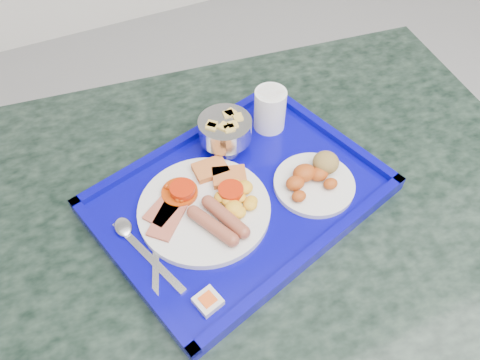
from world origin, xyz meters
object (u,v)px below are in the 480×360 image
Objects in this scene: tray at (240,196)px; juice_cup at (270,108)px; bread_plate at (315,178)px; main_plate at (208,205)px; fruit_bowl at (225,130)px; table at (233,254)px.

juice_cup is at bearing 45.91° from tray.
bread_plate is at bearing -88.86° from juice_cup.
juice_cup is (0.13, 0.14, 0.05)m from tray.
fruit_bowl is (0.09, 0.13, 0.03)m from main_plate.
main_plate is 2.64× the size of juice_cup.
fruit_bowl is at bearing 124.65° from bread_plate.
tray is 0.20m from juice_cup.
juice_cup is (-0.00, 0.17, 0.03)m from bread_plate.
main_plate is 0.16m from fruit_bowl.
fruit_bowl reaches higher than tray.
tray is 6.48× the size of juice_cup.
bread_plate is 0.19m from fruit_bowl.
juice_cup is at bearing 8.36° from fruit_bowl.
bread_plate reaches higher than table.
juice_cup reaches higher than fruit_bowl.
fruit_bowl reaches higher than table.
juice_cup is (0.20, 0.14, 0.04)m from main_plate.
bread_plate is 0.18m from juice_cup.
bread_plate is at bearing -55.35° from fruit_bowl.
juice_cup is (0.15, 0.13, 0.26)m from table.
fruit_bowl is (0.04, 0.12, 0.26)m from table.
table is 5.61× the size of main_plate.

